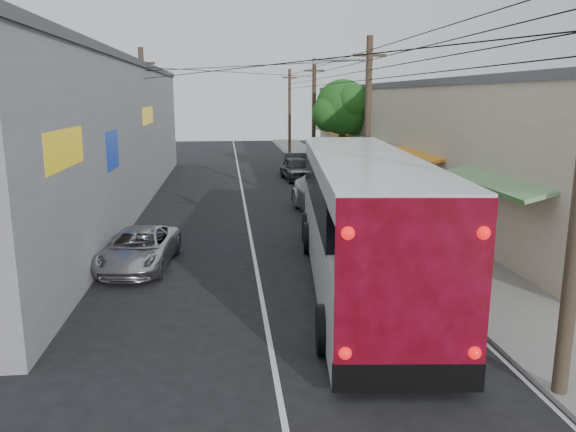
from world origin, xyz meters
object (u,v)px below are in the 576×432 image
(pedestrian_near, at_px, (420,213))
(parked_car_mid, at_px, (297,169))
(jeepney, at_px, (139,248))
(parked_suv, at_px, (327,196))
(parked_car_far, at_px, (295,164))
(pedestrian_far, at_px, (390,186))
(coach_bus, at_px, (360,217))

(pedestrian_near, bearing_deg, parked_car_mid, -69.97)
(jeepney, relative_size, parked_car_mid, 1.00)
(parked_suv, height_order, pedestrian_near, parked_suv)
(parked_suv, bearing_deg, parked_car_far, 84.00)
(parked_suv, distance_m, parked_car_far, 14.34)
(parked_car_far, bearing_deg, jeepney, -104.86)
(jeepney, distance_m, parked_suv, 10.67)
(parked_car_mid, relative_size, pedestrian_far, 2.88)
(parked_suv, relative_size, pedestrian_far, 4.05)
(parked_suv, relative_size, parked_car_far, 1.42)
(parked_car_mid, bearing_deg, parked_suv, -94.68)
(coach_bus, height_order, pedestrian_near, coach_bus)
(coach_bus, relative_size, parked_suv, 2.17)
(parked_car_mid, distance_m, pedestrian_far, 9.44)
(jeepney, height_order, parked_car_far, parked_car_far)
(parked_car_mid, bearing_deg, coach_bus, -96.82)
(parked_car_mid, relative_size, pedestrian_near, 3.05)
(pedestrian_near, height_order, pedestrian_far, pedestrian_far)
(parked_suv, height_order, pedestrian_far, parked_suv)
(jeepney, bearing_deg, parked_car_far, 76.16)
(jeepney, bearing_deg, pedestrian_far, 47.45)
(pedestrian_near, distance_m, pedestrian_far, 6.71)
(parked_suv, height_order, parked_car_far, parked_suv)
(jeepney, relative_size, parked_car_far, 1.01)
(parked_car_mid, bearing_deg, pedestrian_near, -83.29)
(coach_bus, xyz_separation_m, parked_car_mid, (0.79, 21.09, -1.25))
(parked_car_far, bearing_deg, pedestrian_near, -76.27)
(coach_bus, bearing_deg, parked_car_mid, 93.71)
(parked_car_mid, bearing_deg, parked_car_far, 81.43)
(coach_bus, xyz_separation_m, pedestrian_far, (4.59, 12.45, -1.11))
(coach_bus, bearing_deg, jeepney, 166.99)
(parked_car_far, bearing_deg, parked_suv, -86.01)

